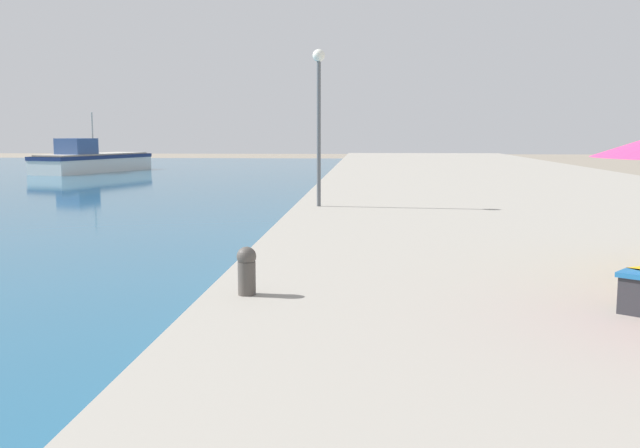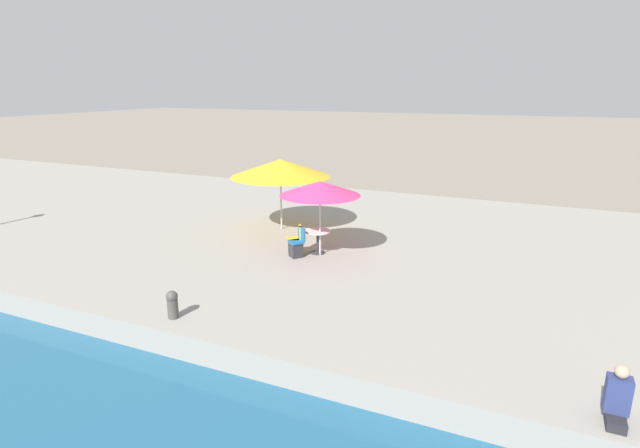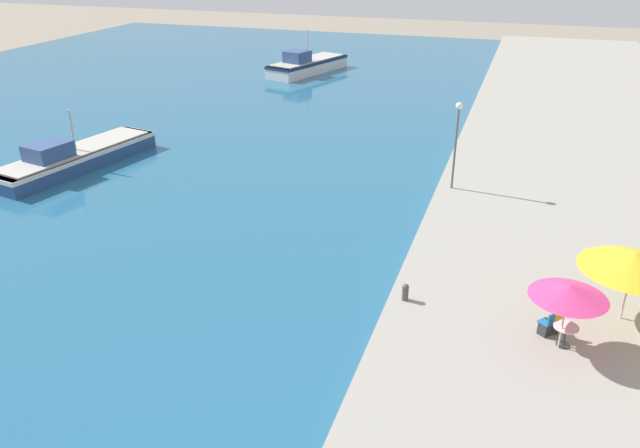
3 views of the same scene
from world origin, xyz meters
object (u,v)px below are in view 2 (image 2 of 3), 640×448
at_px(cafe_chair_left, 295,244).
at_px(person_at_quay, 618,398).
at_px(cafe_umbrella_white, 280,168).
at_px(cafe_table, 318,237).
at_px(mooring_bollard, 172,304).
at_px(cafe_umbrella_pink, 320,188).
at_px(cafe_chair_right, 297,247).

height_order(cafe_chair_left, person_at_quay, person_at_quay).
xyz_separation_m(cafe_umbrella_white, cafe_table, (-1.94, -2.32, -1.72)).
xyz_separation_m(cafe_umbrella_white, cafe_chair_left, (-2.30, -1.69, -1.93)).
relative_size(cafe_umbrella_white, mooring_bollard, 5.41).
xyz_separation_m(cafe_umbrella_pink, person_at_quay, (-5.37, -7.42, -1.69)).
bearing_deg(cafe_chair_right, mooring_bollard, 120.12).
bearing_deg(cafe_chair_left, cafe_chair_right, -168.77).
bearing_deg(mooring_bollard, cafe_chair_right, -8.05).
height_order(cafe_table, cafe_chair_right, cafe_chair_right).
height_order(cafe_umbrella_white, mooring_bollard, cafe_umbrella_white).
bearing_deg(cafe_chair_right, person_at_quay, -173.55).
bearing_deg(cafe_umbrella_white, mooring_bollard, -170.88).
bearing_deg(mooring_bollard, cafe_table, -11.79).
bearing_deg(cafe_chair_left, cafe_umbrella_pink, -103.80).
bearing_deg(cafe_chair_right, cafe_umbrella_pink, -105.67).
distance_m(cafe_chair_right, person_at_quay, 9.41).
bearing_deg(cafe_chair_left, mooring_bollard, 144.95).
bearing_deg(person_at_quay, mooring_bollard, 89.49).
height_order(cafe_umbrella_white, person_at_quay, cafe_umbrella_white).
bearing_deg(cafe_chair_right, cafe_chair_left, -11.23).
xyz_separation_m(cafe_chair_right, mooring_bollard, (-4.87, 0.69, 0.02)).
distance_m(person_at_quay, mooring_bollard, 8.69).
height_order(cafe_umbrella_white, cafe_chair_left, cafe_umbrella_white).
bearing_deg(mooring_bollard, cafe_umbrella_pink, -13.52).
bearing_deg(person_at_quay, cafe_chair_left, 57.78).
relative_size(cafe_umbrella_pink, cafe_chair_right, 2.68).
xyz_separation_m(cafe_table, person_at_quay, (-5.51, -7.56, -0.12)).
relative_size(person_at_quay, mooring_bollard, 1.46).
bearing_deg(cafe_umbrella_white, cafe_table, -129.96).
bearing_deg(person_at_quay, cafe_umbrella_white, 52.94).
xyz_separation_m(cafe_chair_right, person_at_quay, (-4.95, -8.00, 0.09)).
distance_m(cafe_chair_right, mooring_bollard, 4.92).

